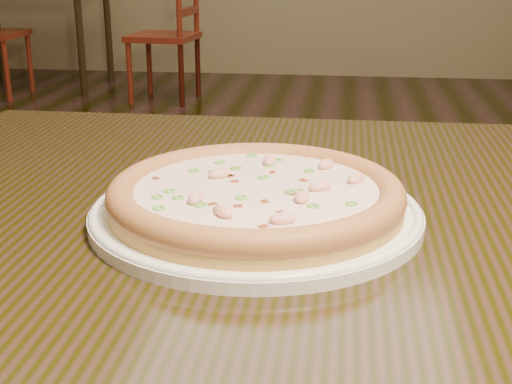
# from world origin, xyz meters

# --- Properties ---
(hero_table) EXTENTS (1.20, 0.80, 0.75)m
(hero_table) POSITION_xyz_m (0.25, -0.65, 0.65)
(hero_table) COLOR black
(hero_table) RESTS_ON ground
(plate) EXTENTS (0.33, 0.33, 0.02)m
(plate) POSITION_xyz_m (0.13, -0.70, 0.76)
(plate) COLOR white
(plate) RESTS_ON hero_table
(pizza) EXTENTS (0.30, 0.30, 0.03)m
(pizza) POSITION_xyz_m (0.13, -0.70, 0.78)
(pizza) COLOR #BA913B
(pizza) RESTS_ON plate
(chair_b) EXTENTS (0.46, 0.46, 0.95)m
(chair_b) POSITION_xyz_m (-0.96, 3.37, 0.44)
(chair_b) COLOR maroon
(chair_b) RESTS_ON ground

